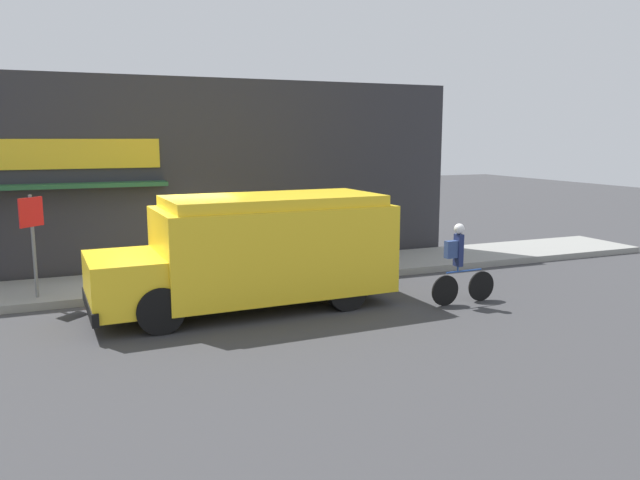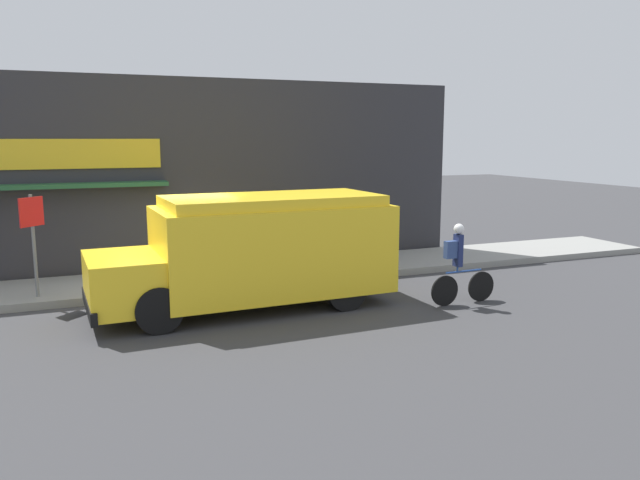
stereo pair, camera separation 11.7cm
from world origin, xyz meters
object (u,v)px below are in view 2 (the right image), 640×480
Objects in this scene: stop_sign_post at (33,229)px; trash_bin at (275,245)px; school_bus at (256,250)px; cyclist at (459,265)px.

stop_sign_post is 6.02m from trash_bin.
stop_sign_post reaches higher than trash_bin.
school_bus is 6.45× the size of trash_bin.
stop_sign_post is 2.27× the size of trash_bin.
trash_bin is at bearing 114.62° from cyclist.
cyclist is at bearing -21.86° from stop_sign_post.
stop_sign_post is (-8.19, 3.29, 0.77)m from cyclist.
cyclist is at bearing -63.05° from trash_bin.
school_bus reaches higher than trash_bin.
cyclist is 0.80× the size of stop_sign_post.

